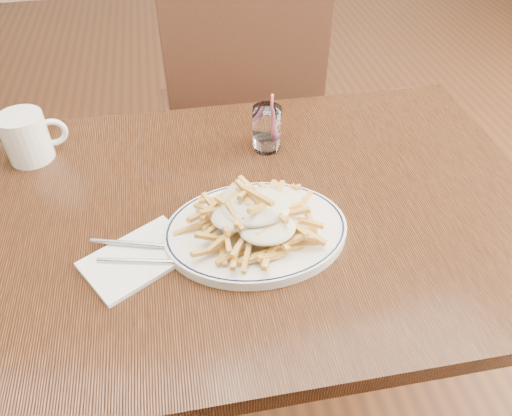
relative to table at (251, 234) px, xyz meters
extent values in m
plane|color=black|center=(0.00, 0.00, -0.67)|extent=(7.00, 7.00, 0.00)
cube|color=black|center=(0.00, 0.00, 0.06)|extent=(1.20, 0.80, 0.04)
cylinder|color=black|center=(-0.55, 0.35, -0.32)|extent=(0.05, 0.05, 0.71)
cylinder|color=black|center=(0.55, 0.35, -0.32)|extent=(0.05, 0.05, 0.71)
cube|color=black|center=(0.08, 0.77, -0.20)|extent=(0.49, 0.49, 0.04)
cube|color=black|center=(0.09, 0.56, 0.08)|extent=(0.47, 0.08, 0.51)
cylinder|color=black|center=(0.26, 0.98, -0.44)|extent=(0.04, 0.04, 0.45)
cylinder|color=black|center=(-0.14, 0.95, -0.44)|extent=(0.04, 0.04, 0.45)
cylinder|color=black|center=(0.29, 0.58, -0.44)|extent=(0.04, 0.04, 0.45)
cylinder|color=black|center=(-0.11, 0.55, -0.44)|extent=(0.04, 0.04, 0.45)
torus|color=black|center=(0.00, -0.08, 0.10)|extent=(0.35, 0.35, 0.01)
ellipsoid|color=beige|center=(0.00, -0.08, 0.16)|extent=(0.21, 0.19, 0.03)
cube|color=white|center=(-0.22, -0.10, 0.08)|extent=(0.22, 0.20, 0.01)
cylinder|color=white|center=(0.07, 0.20, 0.13)|extent=(0.06, 0.06, 0.10)
cylinder|color=white|center=(0.07, 0.20, 0.10)|extent=(0.06, 0.06, 0.03)
cylinder|color=#F15B8B|center=(0.08, 0.20, 0.15)|extent=(0.01, 0.03, 0.14)
cylinder|color=white|center=(-0.45, 0.25, 0.13)|extent=(0.10, 0.10, 0.11)
torus|color=white|center=(-0.40, 0.26, 0.13)|extent=(0.07, 0.02, 0.07)
camera|label=1|loc=(-0.12, -0.73, 0.75)|focal=35.00mm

